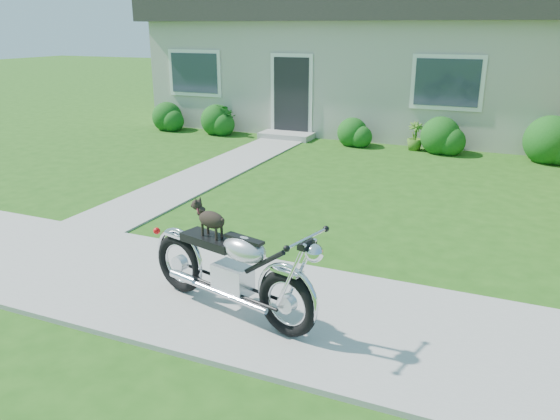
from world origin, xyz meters
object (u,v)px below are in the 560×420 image
object	(u,v)px
house	(376,51)
motorcycle_with_dog	(232,268)
potted_plant_right	(415,136)
potted_plant_left	(226,119)

from	to	relation	value
house	motorcycle_with_dog	xyz separation A→B (m)	(1.67, -12.32, -1.61)
motorcycle_with_dog	potted_plant_right	bearing A→B (deg)	103.04
potted_plant_left	motorcycle_with_dog	bearing A→B (deg)	-60.79
house	potted_plant_left	distance (m)	5.07
potted_plant_right	potted_plant_left	bearing A→B (deg)	180.00
house	motorcycle_with_dog	world-z (taller)	house
potted_plant_left	potted_plant_right	world-z (taller)	potted_plant_left
potted_plant_right	motorcycle_with_dog	world-z (taller)	motorcycle_with_dog
motorcycle_with_dog	house	bearing A→B (deg)	112.40
house	potted_plant_left	xyz separation A→B (m)	(-3.29, -3.44, -1.74)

